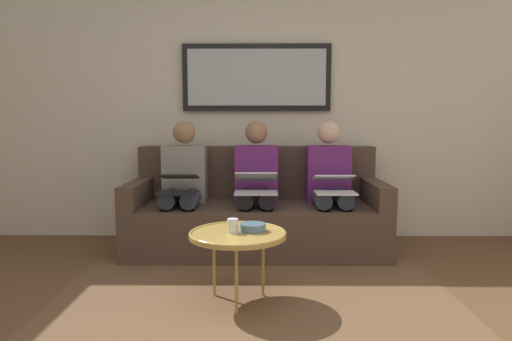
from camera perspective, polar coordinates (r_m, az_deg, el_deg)
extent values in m
cube|color=beige|center=(4.45, 0.09, 8.36)|extent=(6.00, 0.12, 2.60)
cube|color=brown|center=(2.94, -0.13, -16.56)|extent=(2.60, 1.80, 0.01)
cube|color=#4C382D|center=(4.01, 0.04, -7.12)|extent=(2.20, 0.90, 0.42)
cube|color=#4C382D|center=(4.28, 0.07, -0.15)|extent=(2.20, 0.20, 0.48)
cube|color=#4C382D|center=(4.08, 14.69, -2.67)|extent=(0.14, 0.90, 0.20)
cube|color=#4C382D|center=(4.09, -14.56, -2.64)|extent=(0.14, 0.90, 0.20)
cube|color=black|center=(4.38, 0.08, 11.67)|extent=(1.41, 0.04, 0.63)
cube|color=#B2B7BC|center=(4.36, 0.08, 11.70)|extent=(1.31, 0.01, 0.53)
cylinder|color=tan|center=(2.85, -2.32, -8.13)|extent=(0.61, 0.61, 0.03)
torus|color=tan|center=(2.84, -2.32, -7.89)|extent=(0.61, 0.61, 0.02)
cylinder|color=#B28E42|center=(2.74, -2.49, -13.63)|extent=(0.02, 0.02, 0.42)
cylinder|color=#B28E42|center=(3.00, 0.89, -11.85)|extent=(0.02, 0.02, 0.42)
cylinder|color=#B28E42|center=(3.01, -5.30, -11.78)|extent=(0.02, 0.02, 0.42)
cylinder|color=silver|center=(2.84, -2.96, -6.99)|extent=(0.07, 0.07, 0.09)
cylinder|color=slate|center=(2.88, -0.39, -7.19)|extent=(0.16, 0.16, 0.05)
cube|color=#66236B|center=(4.08, 9.08, -0.42)|extent=(0.38, 0.22, 0.50)
sphere|color=beige|center=(4.05, 9.17, 4.79)|extent=(0.20, 0.20, 0.20)
cylinder|color=#384256|center=(3.91, 10.80, -3.40)|extent=(0.14, 0.42, 0.14)
cylinder|color=#384256|center=(3.88, 8.18, -3.42)|extent=(0.14, 0.42, 0.14)
cylinder|color=#384256|center=(3.77, 11.28, -8.14)|extent=(0.11, 0.11, 0.42)
cylinder|color=#384256|center=(3.74, 8.55, -8.20)|extent=(0.11, 0.11, 0.42)
cube|color=white|center=(3.68, 10.03, -2.80)|extent=(0.33, 0.21, 0.01)
cube|color=white|center=(3.80, 9.73, -0.86)|extent=(0.33, 0.21, 0.07)
cube|color=#A5C6EA|center=(3.79, 9.74, -0.81)|extent=(0.29, 0.18, 0.05)
cube|color=#66236B|center=(4.03, 0.05, -0.41)|extent=(0.38, 0.22, 0.50)
sphere|color=#997051|center=(4.00, 0.05, 4.85)|extent=(0.20, 0.20, 0.20)
cylinder|color=#232328|center=(3.85, 1.37, -3.45)|extent=(0.14, 0.42, 0.14)
cylinder|color=#232328|center=(3.85, -1.31, -3.44)|extent=(0.14, 0.42, 0.14)
cylinder|color=#232328|center=(3.70, 1.41, -8.28)|extent=(0.11, 0.11, 0.42)
cylinder|color=#232328|center=(3.71, -1.40, -8.27)|extent=(0.11, 0.11, 0.42)
cube|color=silver|center=(3.63, 0.00, -2.83)|extent=(0.35, 0.23, 0.01)
cube|color=silver|center=(3.77, 0.02, -0.81)|extent=(0.35, 0.21, 0.10)
cube|color=#A5C6EA|center=(3.77, 0.02, -0.76)|extent=(0.31, 0.18, 0.08)
cube|color=gray|center=(4.09, -8.96, -0.40)|extent=(0.38, 0.22, 0.50)
sphere|color=#997051|center=(4.06, -9.05, 4.79)|extent=(0.20, 0.20, 0.20)
cylinder|color=#384256|center=(3.89, -8.11, -3.40)|extent=(0.14, 0.42, 0.14)
cylinder|color=#384256|center=(3.92, -10.71, -3.37)|extent=(0.14, 0.42, 0.14)
cylinder|color=#384256|center=(3.75, -8.52, -8.17)|extent=(0.11, 0.11, 0.42)
cylinder|color=#384256|center=(3.78, -11.24, -8.10)|extent=(0.11, 0.11, 0.42)
cube|color=black|center=(3.69, -9.99, -2.78)|extent=(0.31, 0.22, 0.01)
cube|color=black|center=(3.81, -9.66, -0.77)|extent=(0.31, 0.22, 0.06)
cube|color=#A5C6EA|center=(3.80, -9.67, -0.71)|extent=(0.28, 0.19, 0.05)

